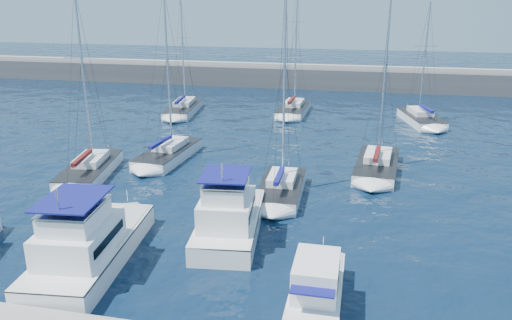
% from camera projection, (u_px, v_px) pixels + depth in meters
% --- Properties ---
extents(ground, '(220.00, 220.00, 0.00)m').
position_uv_depth(ground, '(210.00, 231.00, 30.46)').
color(ground, black).
rests_on(ground, ground).
extents(breakwater, '(160.00, 6.00, 4.45)m').
position_uv_depth(breakwater, '(306.00, 80.00, 78.41)').
color(breakwater, '#424244').
rests_on(breakwater, ground).
extents(motor_yacht_port_inner, '(4.72, 10.36, 4.69)m').
position_uv_depth(motor_yacht_port_inner, '(88.00, 246.00, 26.27)').
color(motor_yacht_port_inner, white).
rests_on(motor_yacht_port_inner, ground).
extents(motor_yacht_stbd_inner, '(4.39, 8.82, 4.69)m').
position_uv_depth(motor_yacht_stbd_inner, '(229.00, 219.00, 29.47)').
color(motor_yacht_stbd_inner, white).
rests_on(motor_yacht_stbd_inner, ground).
extents(motor_yacht_stbd_outer, '(2.33, 6.04, 3.20)m').
position_uv_depth(motor_yacht_stbd_outer, '(316.00, 291.00, 22.65)').
color(motor_yacht_stbd_outer, white).
rests_on(motor_yacht_stbd_outer, ground).
extents(sailboat_mid_a, '(4.51, 8.57, 14.71)m').
position_uv_depth(sailboat_mid_a, '(90.00, 169.00, 39.67)').
color(sailboat_mid_a, silver).
rests_on(sailboat_mid_a, ground).
extents(sailboat_mid_b, '(3.65, 8.39, 14.57)m').
position_uv_depth(sailboat_mid_b, '(169.00, 153.00, 43.64)').
color(sailboat_mid_b, white).
rests_on(sailboat_mid_b, ground).
extents(sailboat_mid_c, '(3.12, 7.16, 15.59)m').
position_uv_depth(sailboat_mid_c, '(281.00, 189.00, 35.65)').
color(sailboat_mid_c, white).
rests_on(sailboat_mid_c, ground).
extents(sailboat_mid_d, '(3.97, 8.55, 14.79)m').
position_uv_depth(sailboat_mid_d, '(377.00, 166.00, 40.56)').
color(sailboat_mid_d, white).
rests_on(sailboat_mid_d, ground).
extents(sailboat_back_a, '(4.12, 9.67, 14.18)m').
position_uv_depth(sailboat_back_a, '(184.00, 109.00, 60.94)').
color(sailboat_back_a, silver).
rests_on(sailboat_back_a, ground).
extents(sailboat_back_b, '(3.40, 8.22, 17.30)m').
position_uv_depth(sailboat_back_b, '(293.00, 109.00, 60.42)').
color(sailboat_back_b, white).
rests_on(sailboat_back_b, ground).
extents(sailboat_back_c, '(4.92, 8.54, 13.43)m').
position_uv_depth(sailboat_back_c, '(421.00, 119.00, 55.98)').
color(sailboat_back_c, white).
rests_on(sailboat_back_c, ground).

